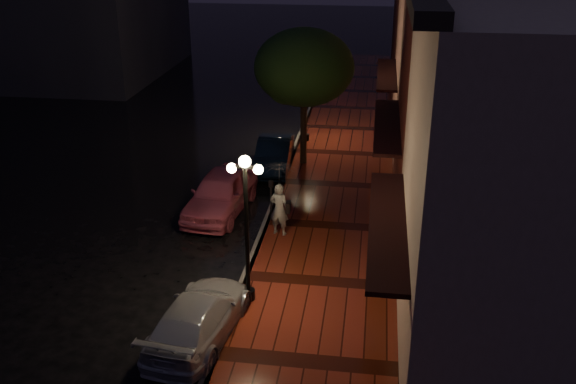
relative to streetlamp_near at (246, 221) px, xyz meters
The scene contains 15 objects.
ground 5.65m from the streetlamp_near, 94.00° to the left, with size 120.00×120.00×0.00m, color black.
sidewalk 5.91m from the streetlamp_near, 69.19° to the left, with size 4.50×60.00×0.15m, color #47170C.
curb 5.61m from the streetlamp_near, 94.00° to the left, with size 0.25×60.00×0.15m, color #595451.
storefront_near 6.92m from the streetlamp_near, ahead, with size 5.00×8.00×8.50m, color gray.
storefront_mid 10.08m from the streetlamp_near, 46.47° to the left, with size 5.00×8.00×11.00m, color #511914.
storefront_far 16.52m from the streetlamp_near, 66.09° to the left, with size 5.00×8.00×9.00m, color #8C5951.
storefront_extra 25.98m from the streetlamp_near, 75.10° to the left, with size 5.00×12.00×10.00m, color #511914.
streetlamp_near is the anchor object (origin of this frame).
streetlamp_far 14.00m from the streetlamp_near, 90.00° to the left, with size 0.96×0.36×4.31m.
street_tree 11.12m from the streetlamp_near, 88.65° to the left, with size 4.16×4.16×5.80m.
pink_car 6.48m from the streetlamp_near, 110.61° to the left, with size 1.83×4.55×1.55m, color #C6516B.
navy_car 10.64m from the streetlamp_near, 95.21° to the left, with size 1.41×4.05×1.33m, color black.
silver_car 2.80m from the streetlamp_near, 118.56° to the right, with size 1.76×4.32×1.25m, color #A8A7AF.
woman_with_umbrella 4.19m from the streetlamp_near, 86.48° to the left, with size 1.06×1.08×2.56m.
parking_meter 5.38m from the streetlamp_near, 92.22° to the left, with size 0.17×0.15×1.50m.
Camera 1 is at (3.60, -20.11, 10.14)m, focal length 40.00 mm.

